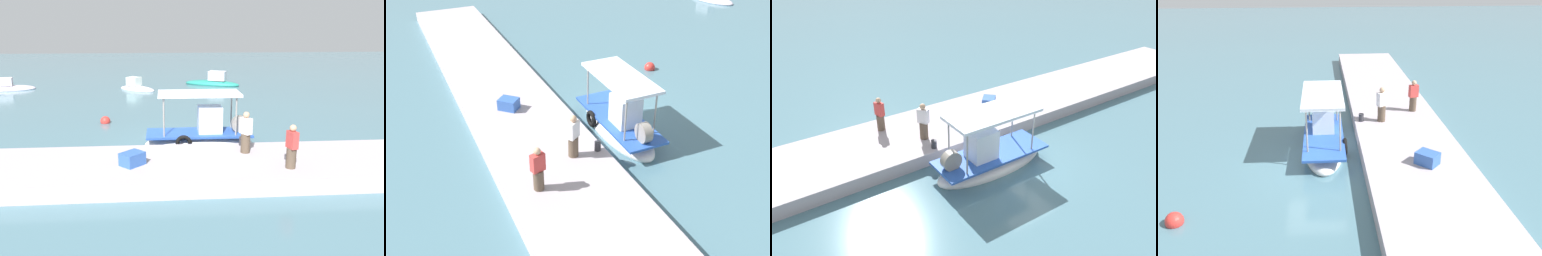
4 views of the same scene
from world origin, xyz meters
TOP-DOWN VIEW (x-y plane):
  - ground_plane at (0.00, 0.00)m, footprint 120.00×120.00m
  - dock_quay at (0.00, -4.01)m, footprint 36.00×4.18m
  - main_fishing_boat at (1.56, -0.41)m, footprint 5.12×1.86m
  - fisherman_near_bollard at (3.08, -3.21)m, footprint 0.52×0.55m
  - fisherman_by_crate at (4.35, -5.02)m, footprint 0.43×0.50m
  - mooring_bollard at (3.14, -2.24)m, footprint 0.24×0.24m
  - cargo_crate at (-1.37, -4.28)m, footprint 1.02×1.02m

SIDE VIEW (x-z plane):
  - ground_plane at x=0.00m, z-range 0.00..0.00m
  - dock_quay at x=0.00m, z-range 0.00..0.61m
  - main_fishing_boat at x=1.56m, z-range -0.99..1.96m
  - mooring_bollard at x=3.14m, z-range 0.61..0.98m
  - cargo_crate at x=-1.37m, z-range 0.61..1.09m
  - fisherman_by_crate at x=4.35m, z-range 0.53..2.15m
  - fisherman_near_bollard at x=3.08m, z-range 0.53..2.22m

